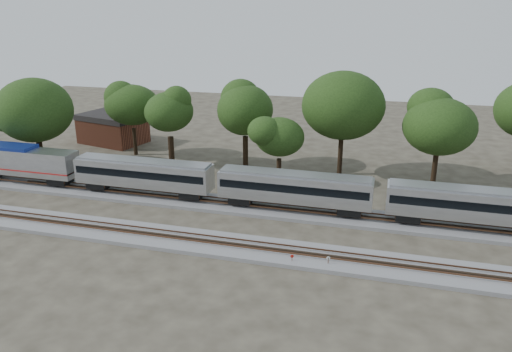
% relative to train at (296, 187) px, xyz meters
% --- Properties ---
extents(ground, '(160.00, 160.00, 0.00)m').
position_rel_train_xyz_m(ground, '(-2.32, -6.00, -3.17)').
color(ground, '#383328').
rests_on(ground, ground).
extents(track_far, '(160.00, 5.00, 0.73)m').
position_rel_train_xyz_m(track_far, '(-2.32, -0.00, -2.97)').
color(track_far, slate).
rests_on(track_far, ground).
extents(track_near, '(160.00, 5.00, 0.73)m').
position_rel_train_xyz_m(track_near, '(-2.32, -10.00, -2.97)').
color(track_near, slate).
rests_on(track_near, ground).
extents(train, '(89.30, 3.08, 4.54)m').
position_rel_train_xyz_m(train, '(0.00, 0.00, 0.00)').
color(train, silver).
rests_on(train, ground).
extents(switch_stand_red, '(0.31, 0.09, 0.99)m').
position_rel_train_xyz_m(switch_stand_red, '(2.00, -11.60, -2.55)').
color(switch_stand_red, '#512D19').
rests_on(switch_stand_red, ground).
extents(switch_stand_white, '(0.33, 0.16, 1.10)m').
position_rel_train_xyz_m(switch_stand_white, '(5.24, -11.27, -2.48)').
color(switch_stand_white, '#512D19').
rests_on(switch_stand_white, ground).
extents(switch_lever, '(0.56, 0.41, 0.30)m').
position_rel_train_xyz_m(switch_lever, '(4.99, -11.25, -3.02)').
color(switch_lever, '#512D19').
rests_on(switch_lever, ground).
extents(brick_building, '(11.73, 9.47, 4.96)m').
position_rel_train_xyz_m(brick_building, '(-35.82, 21.90, -0.67)').
color(brick_building, brown).
rests_on(brick_building, ground).
extents(tree_0, '(8.50, 8.50, 11.98)m').
position_rel_train_xyz_m(tree_0, '(-38.81, 7.06, 5.17)').
color(tree_0, black).
rests_on(tree_0, ground).
extents(tree_1, '(8.03, 8.03, 11.31)m').
position_rel_train_xyz_m(tree_1, '(-28.68, 16.27, 4.70)').
color(tree_1, black).
rests_on(tree_1, ground).
extents(tree_2, '(8.09, 8.09, 11.40)m').
position_rel_train_xyz_m(tree_2, '(-20.93, 12.82, 4.77)').
color(tree_2, black).
rests_on(tree_2, ground).
extents(tree_3, '(8.44, 8.44, 11.90)m').
position_rel_train_xyz_m(tree_3, '(-10.36, 15.23, 5.11)').
color(tree_3, black).
rests_on(tree_3, ground).
extents(tree_4, '(6.47, 6.47, 9.12)m').
position_rel_train_xyz_m(tree_4, '(-3.99, 9.13, 3.16)').
color(tree_4, black).
rests_on(tree_4, ground).
extents(tree_5, '(9.83, 9.83, 13.86)m').
position_rel_train_xyz_m(tree_5, '(3.29, 15.11, 6.48)').
color(tree_5, black).
rests_on(tree_5, ground).
extents(tree_6, '(8.12, 8.12, 11.45)m').
position_rel_train_xyz_m(tree_6, '(15.53, 13.33, 4.80)').
color(tree_6, black).
rests_on(tree_6, ground).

